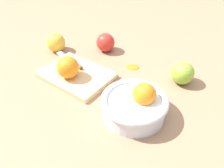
# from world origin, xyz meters

# --- Properties ---
(ground_plane) EXTENTS (2.40, 2.40, 0.00)m
(ground_plane) POSITION_xyz_m (0.00, 0.00, 0.00)
(ground_plane) COLOR #997556
(bowl) EXTENTS (0.19, 0.19, 0.10)m
(bowl) POSITION_xyz_m (-0.17, 0.11, 0.04)
(bowl) COLOR silver
(bowl) RESTS_ON ground_plane
(cutting_board) EXTENTS (0.26, 0.21, 0.02)m
(cutting_board) POSITION_xyz_m (0.08, 0.04, 0.01)
(cutting_board) COLOR #DBB77F
(cutting_board) RESTS_ON ground_plane
(orange_on_board) EXTENTS (0.07, 0.07, 0.07)m
(orange_on_board) POSITION_xyz_m (0.09, 0.07, 0.05)
(orange_on_board) COLOR orange
(orange_on_board) RESTS_ON cutting_board
(knife) EXTENTS (0.15, 0.07, 0.01)m
(knife) POSITION_xyz_m (0.13, -0.00, 0.02)
(knife) COLOR silver
(knife) RESTS_ON cutting_board
(apple_front_left) EXTENTS (0.08, 0.08, 0.08)m
(apple_front_left) POSITION_xyz_m (-0.25, -0.10, 0.04)
(apple_front_left) COLOR #8EB738
(apple_front_left) RESTS_ON ground_plane
(apple_front_right) EXTENTS (0.07, 0.07, 0.07)m
(apple_front_right) POSITION_xyz_m (0.25, -0.07, 0.04)
(apple_front_right) COLOR gold
(apple_front_right) RESTS_ON ground_plane
(apple_front_right_2) EXTENTS (0.07, 0.07, 0.07)m
(apple_front_right_2) POSITION_xyz_m (0.08, -0.16, 0.04)
(apple_front_right_2) COLOR red
(apple_front_right_2) RESTS_ON ground_plane
(citrus_peel) EXTENTS (0.06, 0.05, 0.01)m
(citrus_peel) POSITION_xyz_m (-0.06, -0.11, 0.00)
(citrus_peel) COLOR orange
(citrus_peel) RESTS_ON ground_plane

